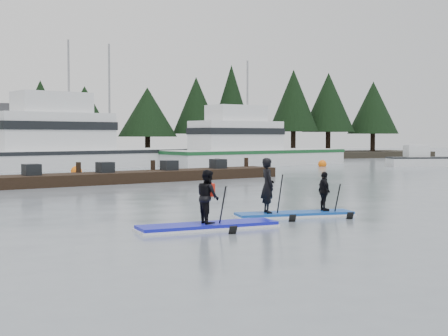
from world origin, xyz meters
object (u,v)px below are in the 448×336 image
object	(u,v)px
floating_dock	(143,176)
paddleboard_solo	(208,210)
fishing_boat_medium	(250,157)
paddleboard_duo	(292,198)
fishing_boat_large	(74,157)

from	to	relation	value
floating_dock	paddleboard_solo	xyz separation A→B (m)	(-1.96, -15.76, 0.20)
fishing_boat_medium	paddleboard_solo	size ratio (longest dim) A/B	4.44
fishing_boat_medium	paddleboard_duo	bearing A→B (deg)	-126.31
fishing_boat_medium	paddleboard_duo	xyz separation A→B (m)	(-10.49, -28.25, -0.11)
fishing_boat_medium	paddleboard_solo	bearing A→B (deg)	-130.34
fishing_boat_large	paddleboard_solo	size ratio (longest dim) A/B	5.12
floating_dock	paddleboard_duo	distance (m)	14.42
fishing_boat_medium	paddleboard_solo	distance (m)	32.54
fishing_boat_medium	floating_dock	size ratio (longest dim) A/B	1.02
fishing_boat_large	fishing_boat_medium	bearing A→B (deg)	-20.00
fishing_boat_large	floating_dock	distance (m)	14.09
floating_dock	paddleboard_solo	distance (m)	15.88
fishing_boat_large	paddleboard_solo	bearing A→B (deg)	-110.03
fishing_boat_large	paddleboard_duo	size ratio (longest dim) A/B	5.31
paddleboard_solo	floating_dock	bearing A→B (deg)	79.01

